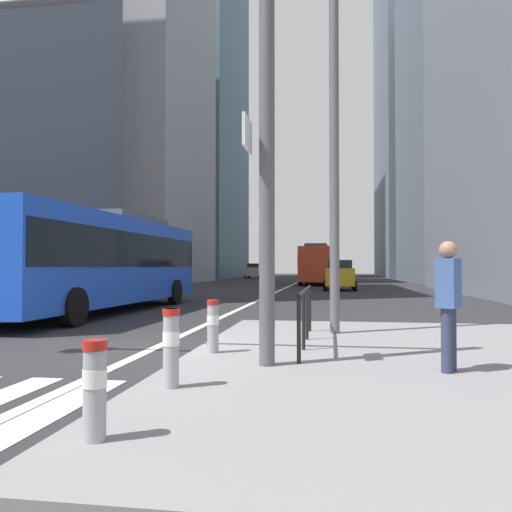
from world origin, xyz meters
The scene contains 19 objects.
ground_plane centered at (0.00, 20.00, 0.00)m, with size 160.00×160.00×0.00m, color #28282B.
median_island centered at (5.50, -1.00, 0.07)m, with size 9.00×10.00×0.15m, color gray.
lane_centre_line centered at (0.00, 30.00, 0.01)m, with size 0.20×80.00×0.01m, color beige.
office_tower_left_mid centered at (-16.00, 36.98, 18.09)m, with size 13.08×17.11×36.17m, color #9E9EA3.
office_tower_left_far centered at (-16.00, 60.37, 25.85)m, with size 12.10×21.58×51.70m, color slate.
office_tower_right_mid centered at (17.00, 43.09, 16.50)m, with size 12.21×19.67×32.99m, color slate.
office_tower_right_far centered at (17.00, 69.05, 28.25)m, with size 12.74×23.04×56.50m, color slate.
city_bus_blue_oncoming centered at (-4.27, 6.97, 1.84)m, with size 2.95×11.89×3.40m.
city_bus_red_receding centered at (2.05, 35.07, 1.84)m, with size 2.85×11.04×3.40m.
car_oncoming_mid centered at (-6.88, 56.71, 0.99)m, with size 2.08×4.16×1.94m.
car_receding_near centered at (3.78, 24.18, 0.99)m, with size 2.04×4.13×1.94m.
car_receding_far centered at (4.16, 48.71, 0.99)m, with size 2.12×4.56×1.94m.
traffic_signal_gantry centered at (0.17, -1.81, 4.13)m, with size 6.55×0.65×6.00m.
street_lamp_post centered at (3.32, 1.76, 5.28)m, with size 5.50×0.32×8.00m.
bollard_front centered at (1.41, -5.00, 0.59)m, with size 0.20×0.20×0.79m.
bollard_left centered at (1.45, -3.24, 0.65)m, with size 0.20×0.20×0.89m.
bollard_right centered at (1.39, -0.91, 0.62)m, with size 0.20×0.20×0.84m.
pedestrian_railing centered at (2.80, 0.17, 0.86)m, with size 0.06×3.65×0.98m.
pedestrian_waiting centered at (4.77, -1.87, 1.10)m, with size 0.39×0.45×1.71m.
Camera 1 is at (3.26, -8.74, 1.52)m, focal length 35.24 mm.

